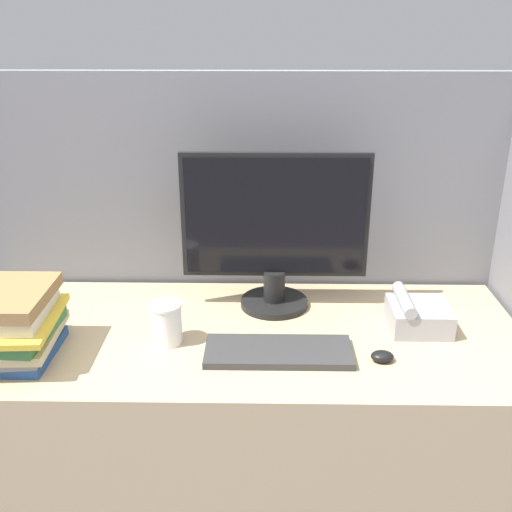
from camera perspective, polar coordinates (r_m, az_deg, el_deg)
cubicle_panel_rear at (r=2.10m, az=-1.35°, el=-2.86°), size 2.07×0.04×1.45m
desk at (r=1.97m, az=-1.69°, el=-16.88°), size 1.67×0.68×0.75m
monitor at (r=1.81m, az=1.82°, el=2.12°), size 0.57×0.21×0.49m
keyboard at (r=1.64m, az=2.15°, el=-9.09°), size 0.40×0.16×0.02m
mouse at (r=1.65m, az=11.94°, el=-9.33°), size 0.06×0.05×0.03m
coffee_cup at (r=1.69m, az=-8.52°, el=-6.35°), size 0.09×0.09×0.12m
book_stack at (r=1.72m, az=-22.31°, el=-6.01°), size 0.27×0.32×0.19m
desk_telephone at (r=1.82m, az=15.11°, el=-5.43°), size 0.17×0.18×0.11m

